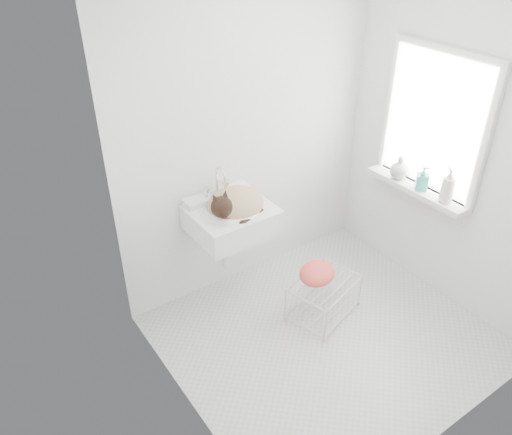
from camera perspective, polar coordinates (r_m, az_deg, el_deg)
floor at (r=3.89m, az=7.88°, el=-13.01°), size 2.20×2.00×0.02m
back_wall at (r=3.82m, az=-0.78°, el=9.33°), size 2.20×0.02×2.50m
right_wall at (r=3.91m, az=21.51°, el=7.57°), size 0.02×2.00×2.50m
left_wall at (r=2.58m, az=-8.57°, el=-3.52°), size 0.02×2.00×2.50m
window_glass at (r=3.97m, az=19.37°, el=9.93°), size 0.01×0.80×1.00m
window_frame at (r=3.96m, az=19.23°, el=9.89°), size 0.04×0.90×1.10m
windowsill at (r=4.13m, az=17.44°, el=3.09°), size 0.16×0.88×0.04m
sink at (r=3.65m, az=-2.79°, el=1.02°), size 0.58×0.51×0.23m
faucet at (r=3.72m, az=-4.34°, el=4.06°), size 0.21×0.15×0.21m
cat at (r=3.62m, az=-2.50°, el=1.51°), size 0.46×0.37×0.28m
wire_rack at (r=3.97m, az=7.55°, el=-8.88°), size 0.58×0.48×0.30m
towel at (r=3.86m, az=6.82°, el=-6.59°), size 0.37×0.32×0.13m
bottle_a at (r=3.98m, az=20.32°, el=1.68°), size 0.12×0.12×0.22m
bottle_b at (r=4.08m, az=17.90°, el=3.02°), size 0.12×0.12×0.19m
bottle_c at (r=4.20m, az=15.58°, el=4.28°), size 0.15×0.15×0.19m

